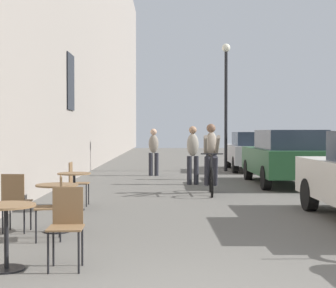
{
  "coord_description": "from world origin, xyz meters",
  "views": [
    {
      "loc": [
        -0.33,
        -4.07,
        1.51
      ],
      "look_at": [
        -0.21,
        14.17,
        1.08
      ],
      "focal_mm": 55.2,
      "sensor_mm": 36.0,
      "label": 1
    }
  ],
  "objects_px": {
    "cafe_chair_near_toward_street": "(67,222)",
    "pedestrian_far": "(154,149)",
    "cafe_table_mid": "(57,197)",
    "parked_car_third": "(252,151)",
    "pedestrian_mid": "(211,149)",
    "cafe_chair_mid_toward_wall": "(15,198)",
    "pedestrian_near": "(193,152)",
    "cafe_chair_far_toward_street": "(76,180)",
    "cafe_table_near": "(6,222)",
    "cyclist_on_bicycle": "(211,161)",
    "cafe_chair_mid_toward_street": "(53,203)",
    "parked_car_second": "(286,156)",
    "cafe_table_far": "(74,183)",
    "street_lamp": "(226,90)"
  },
  "relations": [
    {
      "from": "cafe_chair_mid_toward_street",
      "to": "pedestrian_far",
      "type": "relative_size",
      "value": 0.55
    },
    {
      "from": "cafe_chair_mid_toward_wall",
      "to": "pedestrian_near",
      "type": "distance_m",
      "value": 7.68
    },
    {
      "from": "cafe_chair_mid_toward_wall",
      "to": "pedestrian_mid",
      "type": "xyz_separation_m",
      "value": [
        3.72,
        8.58,
        0.46
      ]
    },
    {
      "from": "cafe_table_mid",
      "to": "pedestrian_near",
      "type": "relative_size",
      "value": 0.43
    },
    {
      "from": "cafe_chair_mid_toward_wall",
      "to": "parked_car_third",
      "type": "relative_size",
      "value": 0.21
    },
    {
      "from": "cafe_table_far",
      "to": "pedestrian_near",
      "type": "distance_m",
      "value": 5.46
    },
    {
      "from": "cafe_chair_mid_toward_wall",
      "to": "cafe_table_far",
      "type": "height_order",
      "value": "cafe_chair_mid_toward_wall"
    },
    {
      "from": "parked_car_third",
      "to": "street_lamp",
      "type": "bearing_deg",
      "value": -166.51
    },
    {
      "from": "cafe_chair_near_toward_street",
      "to": "pedestrian_far",
      "type": "bearing_deg",
      "value": 86.62
    },
    {
      "from": "cyclist_on_bicycle",
      "to": "pedestrian_near",
      "type": "relative_size",
      "value": 1.05
    },
    {
      "from": "cafe_table_near",
      "to": "cafe_chair_mid_toward_street",
      "type": "xyz_separation_m",
      "value": [
        0.18,
        1.55,
        -0.0
      ]
    },
    {
      "from": "cafe_table_far",
      "to": "pedestrian_mid",
      "type": "height_order",
      "value": "pedestrian_mid"
    },
    {
      "from": "cafe_table_mid",
      "to": "cafe_table_far",
      "type": "distance_m",
      "value": 2.15
    },
    {
      "from": "cafe_chair_far_toward_street",
      "to": "pedestrian_near",
      "type": "xyz_separation_m",
      "value": [
        2.63,
        4.19,
        0.43
      ]
    },
    {
      "from": "cafe_table_far",
      "to": "cafe_chair_far_toward_street",
      "type": "height_order",
      "value": "cafe_chair_far_toward_street"
    },
    {
      "from": "cafe_table_mid",
      "to": "parked_car_second",
      "type": "xyz_separation_m",
      "value": [
        5.09,
        6.9,
        0.29
      ]
    },
    {
      "from": "cyclist_on_bicycle",
      "to": "cafe_table_far",
      "type": "bearing_deg",
      "value": -137.65
    },
    {
      "from": "pedestrian_far",
      "to": "cafe_table_near",
      "type": "bearing_deg",
      "value": -96.39
    },
    {
      "from": "pedestrian_mid",
      "to": "parked_car_third",
      "type": "height_order",
      "value": "pedestrian_mid"
    },
    {
      "from": "pedestrian_far",
      "to": "cafe_table_mid",
      "type": "bearing_deg",
      "value": -97.14
    },
    {
      "from": "pedestrian_far",
      "to": "cafe_table_far",
      "type": "bearing_deg",
      "value": -99.93
    },
    {
      "from": "pedestrian_mid",
      "to": "pedestrian_far",
      "type": "xyz_separation_m",
      "value": [
        -1.86,
        1.45,
        -0.06
      ]
    },
    {
      "from": "cafe_chair_far_toward_street",
      "to": "cafe_chair_near_toward_street",
      "type": "bearing_deg",
      "value": -81.42
    },
    {
      "from": "cafe_chair_far_toward_street",
      "to": "cyclist_on_bicycle",
      "type": "height_order",
      "value": "cyclist_on_bicycle"
    },
    {
      "from": "cafe_table_far",
      "to": "street_lamp",
      "type": "relative_size",
      "value": 0.15
    },
    {
      "from": "parked_car_second",
      "to": "parked_car_third",
      "type": "distance_m",
      "value": 5.45
    },
    {
      "from": "cafe_chair_near_toward_street",
      "to": "cafe_chair_far_toward_street",
      "type": "relative_size",
      "value": 1.0
    },
    {
      "from": "cafe_chair_near_toward_street",
      "to": "cafe_chair_mid_toward_street",
      "type": "distance_m",
      "value": 1.55
    },
    {
      "from": "cafe_chair_mid_toward_wall",
      "to": "pedestrian_near",
      "type": "height_order",
      "value": "pedestrian_near"
    },
    {
      "from": "cafe_chair_far_toward_street",
      "to": "cafe_table_far",
      "type": "bearing_deg",
      "value": -83.0
    },
    {
      "from": "cafe_chair_far_toward_street",
      "to": "pedestrian_near",
      "type": "distance_m",
      "value": 4.96
    },
    {
      "from": "parked_car_third",
      "to": "parked_car_second",
      "type": "bearing_deg",
      "value": -89.71
    },
    {
      "from": "cafe_chair_near_toward_street",
      "to": "pedestrian_near",
      "type": "distance_m",
      "value": 9.24
    },
    {
      "from": "cafe_chair_mid_toward_street",
      "to": "street_lamp",
      "type": "height_order",
      "value": "street_lamp"
    },
    {
      "from": "street_lamp",
      "to": "parked_car_second",
      "type": "relative_size",
      "value": 1.11
    },
    {
      "from": "pedestrian_near",
      "to": "parked_car_third",
      "type": "height_order",
      "value": "pedestrian_near"
    },
    {
      "from": "cafe_table_mid",
      "to": "parked_car_third",
      "type": "xyz_separation_m",
      "value": [
        5.06,
        12.36,
        0.26
      ]
    },
    {
      "from": "pedestrian_near",
      "to": "parked_car_second",
      "type": "xyz_separation_m",
      "value": [
        2.66,
        -0.06,
        -0.13
      ]
    },
    {
      "from": "cafe_table_far",
      "to": "pedestrian_near",
      "type": "xyz_separation_m",
      "value": [
        2.55,
        4.81,
        0.42
      ]
    },
    {
      "from": "parked_car_second",
      "to": "cafe_chair_mid_toward_wall",
      "type": "bearing_deg",
      "value": -129.24
    },
    {
      "from": "cafe_table_near",
      "to": "cafe_chair_mid_toward_street",
      "type": "height_order",
      "value": "cafe_chair_mid_toward_street"
    },
    {
      "from": "cafe_chair_near_toward_street",
      "to": "parked_car_second",
      "type": "relative_size",
      "value": 0.2
    },
    {
      "from": "cafe_table_far",
      "to": "pedestrian_mid",
      "type": "xyz_separation_m",
      "value": [
        3.23,
        6.35,
        0.45
      ]
    },
    {
      "from": "cafe_table_mid",
      "to": "cafe_chair_far_toward_street",
      "type": "relative_size",
      "value": 0.81
    },
    {
      "from": "cafe_table_near",
      "to": "cafe_table_mid",
      "type": "height_order",
      "value": "same"
    },
    {
      "from": "pedestrian_mid",
      "to": "cafe_table_far",
      "type": "bearing_deg",
      "value": -116.91
    },
    {
      "from": "cyclist_on_bicycle",
      "to": "parked_car_third",
      "type": "relative_size",
      "value": 0.41
    },
    {
      "from": "pedestrian_far",
      "to": "cafe_chair_mid_toward_street",
      "type": "bearing_deg",
      "value": -96.35
    },
    {
      "from": "parked_car_third",
      "to": "cafe_table_near",
      "type": "bearing_deg",
      "value": -109.62
    },
    {
      "from": "cafe_table_mid",
      "to": "street_lamp",
      "type": "relative_size",
      "value": 0.15
    }
  ]
}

